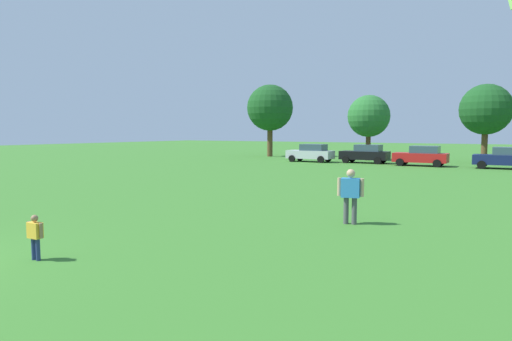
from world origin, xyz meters
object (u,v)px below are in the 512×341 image
object	(u,v)px
tree_far_left	(270,108)
tree_left	(369,116)
parked_car_navy_3	(505,158)
parked_car_silver_0	(311,153)
parked_car_black_1	(365,154)
parked_car_red_2	(421,156)
child_kite_flyer	(35,233)
tree_right	(486,110)
adult_bystander	(350,192)

from	to	relation	value
tree_far_left	tree_left	distance (m)	11.95
tree_left	parked_car_navy_3	bearing A→B (deg)	-22.56
parked_car_silver_0	tree_left	size ratio (longest dim) A/B	0.66
parked_car_black_1	parked_car_navy_3	distance (m)	11.26
parked_car_red_2	tree_far_left	xyz separation A→B (m)	(-17.89, 6.39, 4.68)
child_kite_flyer	parked_car_navy_3	xyz separation A→B (m)	(8.22, 33.68, 0.24)
parked_car_silver_0	tree_left	world-z (taller)	tree_left
parked_car_red_2	tree_right	size ratio (longest dim) A/B	0.60
parked_car_black_1	parked_car_navy_3	size ratio (longest dim) A/B	1.00
child_kite_flyer	parked_car_navy_3	size ratio (longest dim) A/B	0.24
tree_left	tree_right	world-z (taller)	tree_right
parked_car_black_1	tree_right	distance (m)	11.66
parked_car_black_1	tree_right	size ratio (longest dim) A/B	0.60
child_kite_flyer	parked_car_silver_0	distance (m)	34.59
child_kite_flyer	adult_bystander	xyz separation A→B (m)	(4.80, 7.47, 0.41)
parked_car_black_1	tree_far_left	bearing A→B (deg)	-22.58
parked_car_black_1	tree_left	world-z (taller)	tree_left
tree_left	parked_car_black_1	bearing A→B (deg)	-76.51
parked_car_navy_3	tree_right	size ratio (longest dim) A/B	0.60
parked_car_red_2	parked_car_navy_3	bearing A→B (deg)	-179.28
child_kite_flyer	parked_car_red_2	size ratio (longest dim) A/B	0.24
parked_car_silver_0	parked_car_navy_3	world-z (taller)	same
parked_car_navy_3	adult_bystander	bearing A→B (deg)	82.57
parked_car_silver_0	tree_right	distance (m)	16.27
tree_left	parked_car_silver_0	bearing A→B (deg)	-127.90
adult_bystander	parked_car_red_2	bearing A→B (deg)	-95.53
parked_car_red_2	adult_bystander	bearing A→B (deg)	95.94
parked_car_red_2	parked_car_black_1	bearing A→B (deg)	-11.82
tree_right	child_kite_flyer	bearing A→B (deg)	-98.84
parked_car_red_2	tree_left	bearing A→B (deg)	-40.33
adult_bystander	tree_right	bearing A→B (deg)	-104.07
parked_car_black_1	parked_car_silver_0	bearing A→B (deg)	11.49
child_kite_flyer	tree_left	world-z (taller)	tree_left
parked_car_silver_0	parked_car_red_2	bearing A→B (deg)	179.66
child_kite_flyer	tree_left	bearing A→B (deg)	93.94
adult_bystander	parked_car_navy_3	distance (m)	26.43
tree_left	tree_far_left	bearing A→B (deg)	173.99
child_kite_flyer	tree_right	world-z (taller)	tree_right
adult_bystander	tree_left	distance (m)	32.66
parked_car_navy_3	child_kite_flyer	bearing A→B (deg)	76.29
parked_car_silver_0	parked_car_navy_3	xyz separation A→B (m)	(16.16, 0.02, 0.00)
tree_far_left	parked_car_silver_0	bearing A→B (deg)	-38.80
parked_car_black_1	tree_left	xyz separation A→B (m)	(-0.98, 4.08, 3.51)
adult_bystander	tree_far_left	world-z (taller)	tree_far_left
child_kite_flyer	parked_car_black_1	size ratio (longest dim) A/B	0.24
parked_car_silver_0	tree_far_left	world-z (taller)	tree_far_left
adult_bystander	parked_car_black_1	xyz separation A→B (m)	(-7.80, 27.20, -0.17)
adult_bystander	parked_car_red_2	distance (m)	26.27
child_kite_flyer	tree_far_left	world-z (taller)	tree_far_left
child_kite_flyer	tree_right	bearing A→B (deg)	79.24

